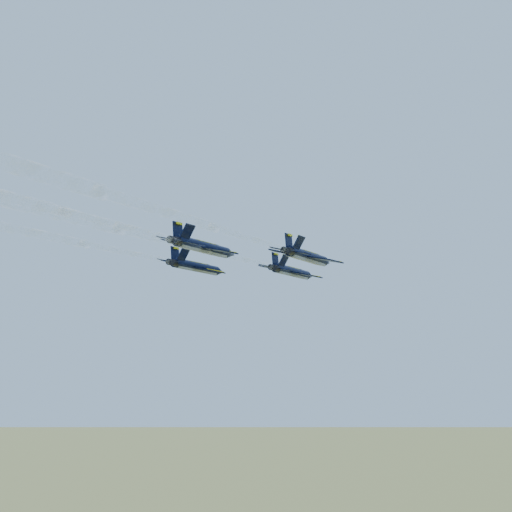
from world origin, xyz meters
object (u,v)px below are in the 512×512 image
Objects in this scene: jet_right at (308,257)px; jet_lead at (292,272)px; jet_left at (197,267)px; jet_slot at (204,247)px.

jet_lead is at bearing 125.31° from jet_right.
jet_left is 16.96m from jet_slot.
jet_left is at bearing 127.98° from jet_slot.
jet_left is at bearing -179.82° from jet_right.
jet_left is at bearing -132.06° from jet_lead.
jet_slot is at bearing -123.93° from jet_right.
jet_slot is at bearing -91.11° from jet_lead.
jet_lead is 16.32m from jet_left.
jet_left and jet_slot have the same top height.
jet_right is at bearing 0.18° from jet_left.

